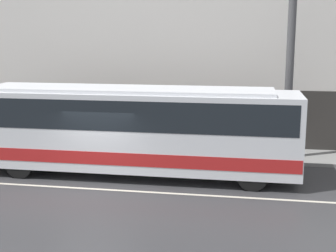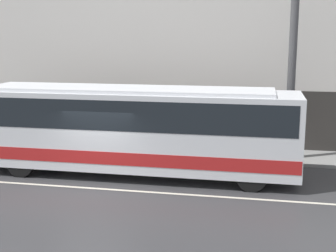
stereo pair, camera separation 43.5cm
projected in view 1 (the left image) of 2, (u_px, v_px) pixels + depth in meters
name	position (u px, v px, depth m)	size (l,w,h in m)	color
ground_plane	(94.00, 189.00, 15.58)	(60.00, 60.00, 0.00)	#38383A
sidewalk	(132.00, 150.00, 20.59)	(60.00, 2.38, 0.13)	gray
building_facade	(138.00, 31.00, 20.89)	(60.00, 0.35, 10.77)	silver
lane_stripe	(94.00, 189.00, 15.58)	(54.00, 0.14, 0.01)	beige
transit_bus	(128.00, 126.00, 16.95)	(12.22, 2.61, 3.20)	silver
utility_pole_near	(289.00, 77.00, 18.46)	(0.32, 0.32, 6.53)	#4C4C4F
pedestrian_waiting	(95.00, 129.00, 20.72)	(0.36, 0.36, 1.72)	navy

